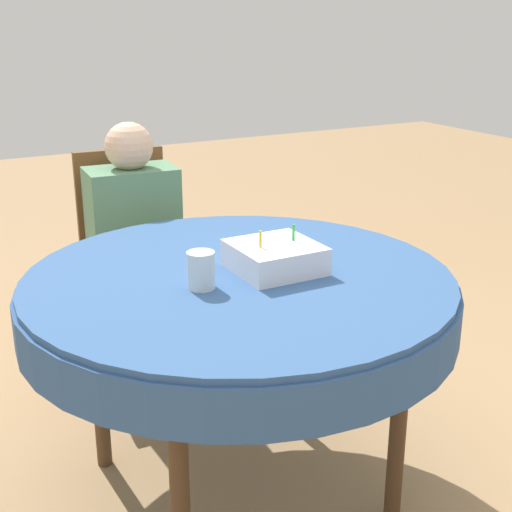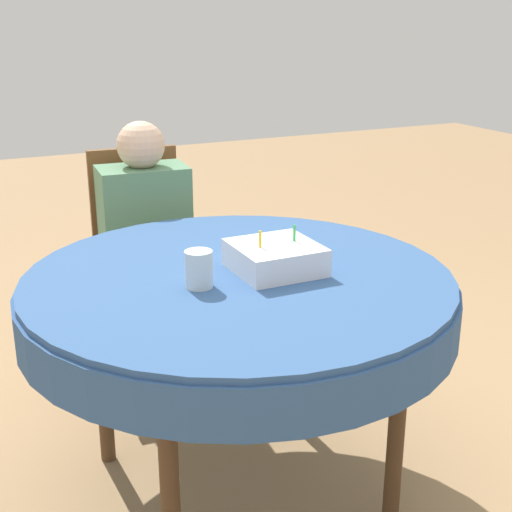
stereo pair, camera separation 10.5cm
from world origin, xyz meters
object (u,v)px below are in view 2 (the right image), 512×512
Objects in this scene: person at (146,229)px; chair at (143,257)px; birthday_cake at (275,257)px; drinking_glass at (199,269)px.

chair is at bearing 90.00° from person.
person reaches higher than birthday_cake.
chair is 8.89× the size of drinking_glass.
birthday_cake reaches higher than drinking_glass.
birthday_cake is 2.29× the size of drinking_glass.
chair is 0.18m from person.
person is (-0.01, -0.10, 0.15)m from chair.
birthday_cake is (0.12, -0.91, 0.15)m from person.
drinking_glass is at bearing -173.99° from birthday_cake.
person is 4.45× the size of birthday_cake.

